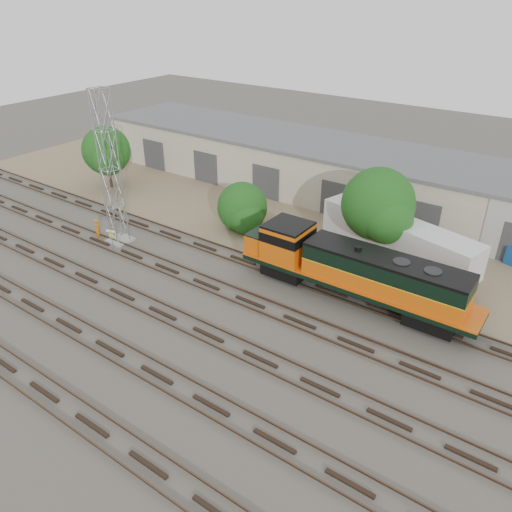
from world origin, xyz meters
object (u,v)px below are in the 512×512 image
Objects in this scene: locomotive at (352,269)px; worker at (98,229)px; semi_trailer at (401,240)px; signal_tower at (110,172)px.

worker is (-21.85, -4.08, -1.43)m from locomotive.
semi_trailer is (1.14, 5.99, 0.14)m from locomotive.
locomotive is 20.64m from signal_tower.
semi_trailer is (21.15, 9.30, -3.69)m from signal_tower.
semi_trailer is (22.99, 10.07, 1.57)m from worker.
locomotive is at bearing -134.06° from worker.
signal_tower is (-20.01, -3.31, 3.83)m from locomotive.
worker is at bearing -157.41° from signal_tower.
locomotive is at bearing -85.76° from semi_trailer.
signal_tower reaches higher than locomotive.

